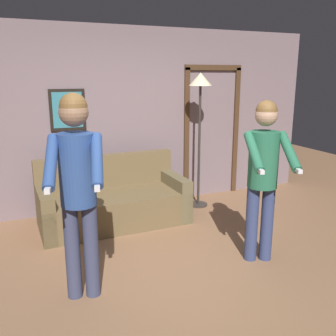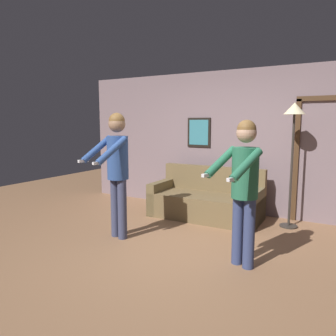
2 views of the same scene
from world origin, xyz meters
name	(u,v)px [view 2 (image 2 of 2)]	position (x,y,z in m)	size (l,w,h in m)	color
ground_plane	(176,250)	(0.00, 0.00, 0.00)	(12.00, 12.00, 0.00)	#906747
back_wall_assembly	(235,142)	(0.02, 2.22, 1.30)	(6.40, 0.10, 2.60)	slate
couch	(206,202)	(-0.26, 1.57, 0.28)	(1.92, 0.89, 0.87)	brown
torchiere_lamp	(294,124)	(1.11, 1.75, 1.63)	(0.33, 0.33, 1.96)	#332D28
person_standing_left	(117,163)	(-0.95, -0.01, 1.10)	(0.53, 0.70, 1.79)	#3B4161
person_standing_right	(244,180)	(0.89, -0.05, 1.02)	(0.57, 0.70, 1.69)	navy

